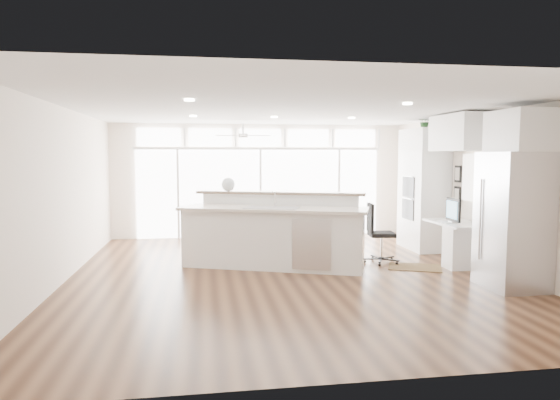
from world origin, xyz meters
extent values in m
cube|color=#3A2011|center=(0.00, 0.00, -0.01)|extent=(7.00, 8.00, 0.02)
cube|color=silver|center=(0.00, 0.00, 2.70)|extent=(7.00, 8.00, 0.02)
cube|color=white|center=(0.00, 4.00, 1.35)|extent=(7.00, 0.04, 2.70)
cube|color=white|center=(0.00, -4.00, 1.35)|extent=(7.00, 0.04, 2.70)
cube|color=white|center=(-3.50, 0.00, 1.35)|extent=(0.04, 8.00, 2.70)
cube|color=white|center=(3.50, 0.00, 1.35)|extent=(0.04, 8.00, 2.70)
cube|color=white|center=(0.00, 3.94, 1.05)|extent=(5.80, 0.06, 2.08)
cube|color=white|center=(0.00, 3.94, 2.38)|extent=(5.90, 0.06, 0.40)
cube|color=silver|center=(3.46, 0.30, 1.55)|extent=(0.04, 0.85, 0.85)
cube|color=silver|center=(-0.50, 2.80, 2.48)|extent=(1.16, 1.16, 0.32)
cube|color=white|center=(0.00, 0.20, 2.68)|extent=(3.40, 3.00, 0.02)
cube|color=white|center=(3.17, 1.80, 1.25)|extent=(0.64, 1.20, 2.50)
cube|color=white|center=(3.13, 0.30, 0.38)|extent=(0.72, 1.30, 0.76)
cube|color=white|center=(3.17, 0.30, 2.35)|extent=(0.64, 1.30, 0.64)
cube|color=silver|center=(3.11, -1.35, 1.00)|extent=(0.76, 0.90, 2.00)
cube|color=white|center=(3.17, -1.35, 2.30)|extent=(0.64, 0.90, 0.60)
cube|color=black|center=(3.46, 0.92, 1.40)|extent=(0.06, 0.22, 0.80)
cube|color=white|center=(-0.16, 0.57, 0.65)|extent=(3.47, 2.31, 1.29)
cube|color=#352310|center=(2.28, 0.13, 0.01)|extent=(1.07, 0.95, 0.01)
cube|color=black|center=(1.83, 0.58, 0.54)|extent=(0.62, 0.58, 1.08)
sphere|color=silver|center=(-0.90, 1.28, 1.42)|extent=(0.30, 0.30, 0.25)
cube|color=black|center=(3.05, 0.30, 0.98)|extent=(0.13, 0.54, 0.45)
cube|color=silver|center=(2.88, 0.30, 0.77)|extent=(0.14, 0.31, 0.01)
imported|color=#235223|center=(3.17, 1.80, 2.62)|extent=(0.31, 0.34, 0.24)
camera|label=1|loc=(-1.37, -7.97, 1.94)|focal=32.00mm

